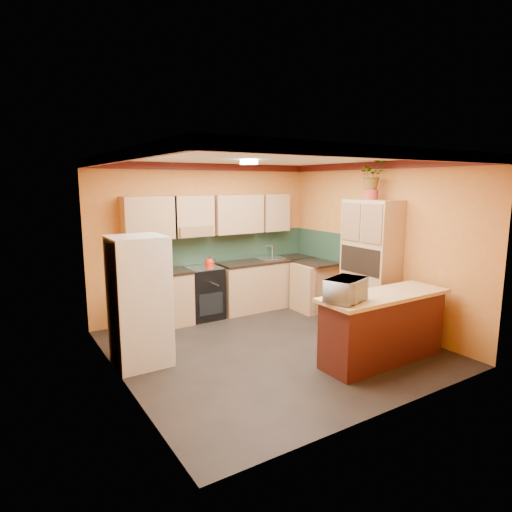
% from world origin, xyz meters
% --- Properties ---
extents(room_shell, '(4.24, 4.24, 2.72)m').
position_xyz_m(room_shell, '(0.02, 0.28, 2.09)').
color(room_shell, black).
rests_on(room_shell, ground).
extents(base_cabinets_back, '(3.65, 0.60, 0.88)m').
position_xyz_m(base_cabinets_back, '(0.41, 1.80, 0.44)').
color(base_cabinets_back, '#A87859').
rests_on(base_cabinets_back, ground).
extents(countertop_back, '(3.65, 0.62, 0.04)m').
position_xyz_m(countertop_back, '(0.41, 1.80, 0.90)').
color(countertop_back, black).
rests_on(countertop_back, base_cabinets_back).
extents(stove, '(0.58, 0.58, 0.91)m').
position_xyz_m(stove, '(-0.21, 1.80, 0.46)').
color(stove, black).
rests_on(stove, ground).
extents(kettle, '(0.22, 0.22, 0.18)m').
position_xyz_m(kettle, '(-0.11, 1.75, 1.00)').
color(kettle, '#B31D0B').
rests_on(kettle, stove).
extents(sink, '(0.48, 0.40, 0.03)m').
position_xyz_m(sink, '(1.19, 1.80, 0.94)').
color(sink, silver).
rests_on(sink, countertop_back).
extents(base_cabinets_right, '(0.60, 0.80, 0.88)m').
position_xyz_m(base_cabinets_right, '(1.80, 1.14, 0.44)').
color(base_cabinets_right, '#A87859').
rests_on(base_cabinets_right, ground).
extents(countertop_right, '(0.62, 0.80, 0.04)m').
position_xyz_m(countertop_right, '(1.80, 1.14, 0.90)').
color(countertop_right, black).
rests_on(countertop_right, base_cabinets_right).
extents(fridge, '(0.68, 0.66, 1.70)m').
position_xyz_m(fridge, '(-1.75, 0.47, 0.85)').
color(fridge, silver).
rests_on(fridge, ground).
extents(pantry, '(0.48, 0.90, 2.10)m').
position_xyz_m(pantry, '(1.85, -0.12, 1.05)').
color(pantry, '#A87859').
rests_on(pantry, ground).
extents(fern_pot, '(0.22, 0.22, 0.16)m').
position_xyz_m(fern_pot, '(1.85, -0.07, 2.18)').
color(fern_pot, '#A13327').
rests_on(fern_pot, pantry).
extents(fern, '(0.51, 0.48, 0.45)m').
position_xyz_m(fern, '(1.85, -0.07, 2.49)').
color(fern, '#A87859').
rests_on(fern, fern_pot).
extents(breakfast_bar, '(1.80, 0.55, 0.88)m').
position_xyz_m(breakfast_bar, '(1.01, -1.17, 0.44)').
color(breakfast_bar, '#451010').
rests_on(breakfast_bar, ground).
extents(bar_top, '(1.90, 0.65, 0.05)m').
position_xyz_m(bar_top, '(1.01, -1.17, 0.91)').
color(bar_top, tan).
rests_on(bar_top, breakfast_bar).
extents(microwave, '(0.61, 0.51, 0.29)m').
position_xyz_m(microwave, '(0.31, -1.17, 1.07)').
color(microwave, silver).
rests_on(microwave, bar_top).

